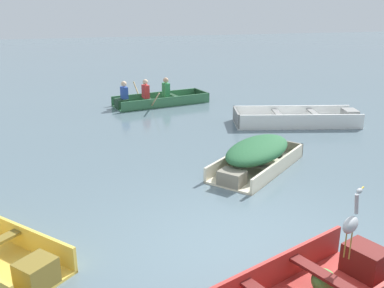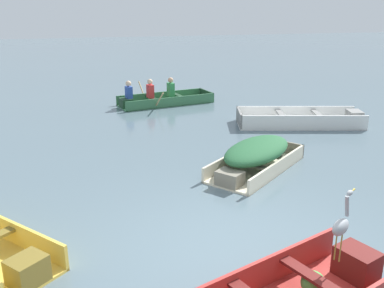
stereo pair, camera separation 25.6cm
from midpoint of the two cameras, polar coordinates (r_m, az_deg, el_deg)
ground_plane at (r=6.11m, az=5.76°, el=-14.21°), size 80.00×80.00×0.00m
skiff_cream_near_moored at (r=8.82m, az=7.83°, el=-1.28°), size 2.57×2.38×0.62m
skiff_white_outer_moored at (r=12.47m, az=13.79°, el=3.21°), size 3.61×1.95×0.42m
rowboat_green_with_crew at (r=14.52m, az=-5.47°, el=6.00°), size 3.32×2.24×0.89m
heron_on_dinghy at (r=5.26m, az=19.15°, el=-9.85°), size 0.42×0.32×0.84m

